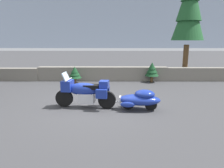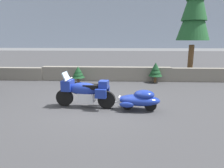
{
  "view_description": "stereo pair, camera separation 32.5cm",
  "coord_description": "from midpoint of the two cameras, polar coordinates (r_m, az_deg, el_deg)",
  "views": [
    {
      "loc": [
        0.66,
        -7.5,
        2.52
      ],
      "look_at": [
        0.61,
        0.14,
        0.85
      ],
      "focal_mm": 32.66,
      "sensor_mm": 36.0,
      "label": 1
    },
    {
      "loc": [
        0.99,
        -7.49,
        2.52
      ],
      "look_at": [
        0.61,
        0.14,
        0.85
      ],
      "focal_mm": 32.66,
      "sensor_mm": 36.0,
      "label": 2
    }
  ],
  "objects": [
    {
      "name": "pine_sapling_near",
      "position": [
        12.12,
        -8.7,
        3.14
      ],
      "size": [
        0.76,
        0.76,
        0.99
      ],
      "color": "brown",
      "rests_on": "ground"
    },
    {
      "name": "touring_motorcycle",
      "position": [
        7.7,
        -6.42,
        -2.02
      ],
      "size": [
        2.31,
        0.91,
        1.33
      ],
      "color": "black",
      "rests_on": "ground"
    },
    {
      "name": "distant_ridgeline",
      "position": [
        102.69,
        2.47,
        15.36
      ],
      "size": [
        240.0,
        80.0,
        16.0
      ],
      "primitive_type": "cube",
      "color": "#99A8BF",
      "rests_on": "ground"
    },
    {
      "name": "pine_sapling_farther",
      "position": [
        12.39,
        12.82,
        3.82
      ],
      "size": [
        0.81,
        0.81,
        1.2
      ],
      "color": "brown",
      "rests_on": "ground"
    },
    {
      "name": "stone_guard_wall",
      "position": [
        12.75,
        -1.14,
        2.81
      ],
      "size": [
        24.0,
        0.57,
        0.86
      ],
      "color": "slate",
      "rests_on": "ground"
    },
    {
      "name": "car_shaped_trailer",
      "position": [
        7.45,
        8.89,
        -4.25
      ],
      "size": [
        2.23,
        0.9,
        0.76
      ],
      "color": "black",
      "rests_on": "ground"
    },
    {
      "name": "pine_tree_tall",
      "position": [
        15.09,
        22.85,
        19.87
      ],
      "size": [
        2.12,
        2.12,
        7.57
      ],
      "color": "brown",
      "rests_on": "ground"
    },
    {
      "name": "ground_plane",
      "position": [
        7.95,
        -3.29,
        -6.17
      ],
      "size": [
        80.0,
        80.0,
        0.0
      ],
      "primitive_type": "plane",
      "color": "#38383A"
    }
  ]
}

